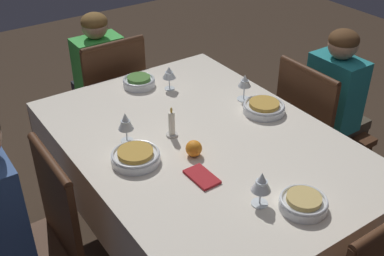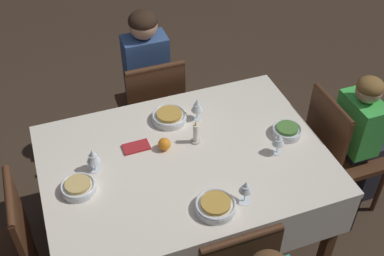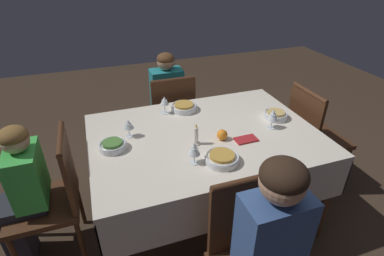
{
  "view_description": "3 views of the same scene",
  "coord_description": "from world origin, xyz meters",
  "px_view_note": "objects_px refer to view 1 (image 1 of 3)",
  "views": [
    {
      "loc": [
        1.49,
        -1.08,
        2.0
      ],
      "look_at": [
        0.01,
        -0.07,
        0.86
      ],
      "focal_mm": 45.0,
      "sensor_mm": 36.0,
      "label": 1
    },
    {
      "loc": [
        0.61,
        1.8,
        2.68
      ],
      "look_at": [
        -0.07,
        -0.07,
        0.92
      ],
      "focal_mm": 45.0,
      "sensor_mm": 36.0,
      "label": 2
    },
    {
      "loc": [
        -0.67,
        -1.66,
        1.87
      ],
      "look_at": [
        -0.09,
        0.0,
        0.83
      ],
      "focal_mm": 28.0,
      "sensor_mm": 36.0,
      "label": 3
    }
  ],
  "objects_px": {
    "chair_south": "(35,249)",
    "candle_centerpiece": "(172,125)",
    "napkin_red_folded": "(202,177)",
    "bowl_north": "(264,107)",
    "wine_glass_west": "(169,73)",
    "person_child_teal": "(338,108)",
    "chair_north": "(316,129)",
    "wine_glass_south": "(126,122)",
    "wine_glass_east": "(262,183)",
    "wine_glass_north": "(245,82)",
    "bowl_west": "(139,81)",
    "orange_fruit": "(194,148)",
    "bowl_south": "(136,156)",
    "dining_table": "(203,154)",
    "person_child_green": "(97,79)",
    "bowl_east": "(303,202)",
    "chair_west": "(109,97)"
  },
  "relations": [
    {
      "from": "dining_table",
      "to": "chair_south",
      "type": "relative_size",
      "value": 1.69
    },
    {
      "from": "person_child_green",
      "to": "bowl_south",
      "type": "distance_m",
      "value": 1.27
    },
    {
      "from": "person_child_green",
      "to": "napkin_red_folded",
      "type": "xyz_separation_m",
      "value": [
        1.45,
        -0.18,
        0.21
      ]
    },
    {
      "from": "candle_centerpiece",
      "to": "wine_glass_north",
      "type": "bearing_deg",
      "value": 99.29
    },
    {
      "from": "wine_glass_south",
      "to": "candle_centerpiece",
      "type": "distance_m",
      "value": 0.21
    },
    {
      "from": "dining_table",
      "to": "wine_glass_west",
      "type": "bearing_deg",
      "value": 164.9
    },
    {
      "from": "wine_glass_south",
      "to": "napkin_red_folded",
      "type": "xyz_separation_m",
      "value": [
        0.42,
        0.12,
        -0.09
      ]
    },
    {
      "from": "wine_glass_north",
      "to": "napkin_red_folded",
      "type": "distance_m",
      "value": 0.71
    },
    {
      "from": "person_child_teal",
      "to": "wine_glass_north",
      "type": "distance_m",
      "value": 0.67
    },
    {
      "from": "bowl_south",
      "to": "bowl_east",
      "type": "distance_m",
      "value": 0.72
    },
    {
      "from": "wine_glass_north",
      "to": "napkin_red_folded",
      "type": "xyz_separation_m",
      "value": [
        0.42,
        -0.57,
        -0.1
      ]
    },
    {
      "from": "chair_north",
      "to": "bowl_north",
      "type": "bearing_deg",
      "value": 90.16
    },
    {
      "from": "dining_table",
      "to": "chair_north",
      "type": "distance_m",
      "value": 0.84
    },
    {
      "from": "bowl_west",
      "to": "wine_glass_north",
      "type": "bearing_deg",
      "value": 40.36
    },
    {
      "from": "wine_glass_west",
      "to": "wine_glass_south",
      "type": "bearing_deg",
      "value": -53.29
    },
    {
      "from": "bowl_east",
      "to": "wine_glass_east",
      "type": "relative_size",
      "value": 1.24
    },
    {
      "from": "bowl_east",
      "to": "napkin_red_folded",
      "type": "distance_m",
      "value": 0.42
    },
    {
      "from": "person_child_green",
      "to": "bowl_west",
      "type": "relative_size",
      "value": 5.89
    },
    {
      "from": "wine_glass_east",
      "to": "orange_fruit",
      "type": "height_order",
      "value": "wine_glass_east"
    },
    {
      "from": "chair_south",
      "to": "bowl_north",
      "type": "height_order",
      "value": "chair_south"
    },
    {
      "from": "candle_centerpiece",
      "to": "bowl_west",
      "type": "bearing_deg",
      "value": 167.21
    },
    {
      "from": "bowl_south",
      "to": "bowl_west",
      "type": "height_order",
      "value": "same"
    },
    {
      "from": "candle_centerpiece",
      "to": "wine_glass_west",
      "type": "bearing_deg",
      "value": 149.23
    },
    {
      "from": "person_child_teal",
      "to": "bowl_north",
      "type": "height_order",
      "value": "person_child_teal"
    },
    {
      "from": "chair_south",
      "to": "person_child_green",
      "type": "distance_m",
      "value": 1.44
    },
    {
      "from": "dining_table",
      "to": "candle_centerpiece",
      "type": "distance_m",
      "value": 0.2
    },
    {
      "from": "orange_fruit",
      "to": "napkin_red_folded",
      "type": "bearing_deg",
      "value": -22.87
    },
    {
      "from": "wine_glass_east",
      "to": "orange_fruit",
      "type": "distance_m",
      "value": 0.41
    },
    {
      "from": "napkin_red_folded",
      "to": "bowl_north",
      "type": "bearing_deg",
      "value": 114.63
    },
    {
      "from": "bowl_north",
      "to": "person_child_green",
      "type": "bearing_deg",
      "value": -162.26
    },
    {
      "from": "chair_south",
      "to": "wine_glass_west",
      "type": "distance_m",
      "value": 1.12
    },
    {
      "from": "wine_glass_south",
      "to": "napkin_red_folded",
      "type": "distance_m",
      "value": 0.44
    },
    {
      "from": "bowl_south",
      "to": "bowl_north",
      "type": "relative_size",
      "value": 1.01
    },
    {
      "from": "bowl_south",
      "to": "wine_glass_west",
      "type": "bearing_deg",
      "value": 135.59
    },
    {
      "from": "dining_table",
      "to": "chair_south",
      "type": "distance_m",
      "value": 0.84
    },
    {
      "from": "chair_north",
      "to": "bowl_east",
      "type": "xyz_separation_m",
      "value": [
        0.62,
        -0.78,
        0.29
      ]
    },
    {
      "from": "chair_south",
      "to": "candle_centerpiece",
      "type": "height_order",
      "value": "chair_south"
    },
    {
      "from": "bowl_west",
      "to": "wine_glass_west",
      "type": "distance_m",
      "value": 0.19
    },
    {
      "from": "wine_glass_south",
      "to": "dining_table",
      "type": "bearing_deg",
      "value": 58.18
    },
    {
      "from": "chair_west",
      "to": "person_child_green",
      "type": "height_order",
      "value": "person_child_green"
    },
    {
      "from": "bowl_south",
      "to": "orange_fruit",
      "type": "height_order",
      "value": "orange_fruit"
    },
    {
      "from": "bowl_north",
      "to": "person_child_teal",
      "type": "bearing_deg",
      "value": 90.11
    },
    {
      "from": "bowl_south",
      "to": "bowl_east",
      "type": "relative_size",
      "value": 1.16
    },
    {
      "from": "bowl_west",
      "to": "wine_glass_east",
      "type": "height_order",
      "value": "wine_glass_east"
    },
    {
      "from": "bowl_north",
      "to": "candle_centerpiece",
      "type": "distance_m",
      "value": 0.5
    },
    {
      "from": "chair_west",
      "to": "napkin_red_folded",
      "type": "bearing_deg",
      "value": 81.83
    },
    {
      "from": "chair_north",
      "to": "napkin_red_folded",
      "type": "bearing_deg",
      "value": 104.7
    },
    {
      "from": "wine_glass_east",
      "to": "wine_glass_north",
      "type": "bearing_deg",
      "value": 144.65
    },
    {
      "from": "bowl_west",
      "to": "orange_fruit",
      "type": "xyz_separation_m",
      "value": [
        0.71,
        -0.12,
        0.01
      ]
    },
    {
      "from": "candle_centerpiece",
      "to": "napkin_red_folded",
      "type": "distance_m",
      "value": 0.35
    }
  ]
}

